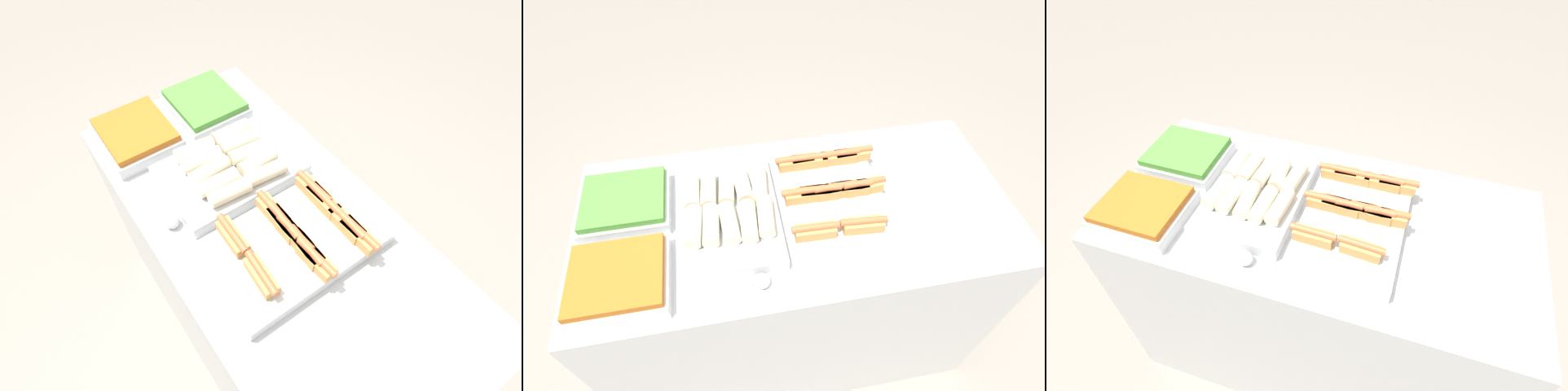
% 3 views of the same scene
% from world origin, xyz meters
% --- Properties ---
extents(ground_plane, '(12.00, 12.00, 0.00)m').
position_xyz_m(ground_plane, '(0.00, 0.00, 0.00)').
color(ground_plane, gray).
extents(counter, '(1.44, 0.69, 0.95)m').
position_xyz_m(counter, '(0.00, 0.00, 0.47)').
color(counter, silver).
rests_on(counter, ground_plane).
extents(tray_hotdogs, '(0.35, 0.52, 0.10)m').
position_xyz_m(tray_hotdogs, '(0.13, 0.01, 0.99)').
color(tray_hotdogs, silver).
rests_on(tray_hotdogs, counter).
extents(tray_wraps, '(0.31, 0.45, 0.10)m').
position_xyz_m(tray_wraps, '(-0.22, 0.00, 0.99)').
color(tray_wraps, silver).
rests_on(tray_wraps, counter).
extents(tray_side_front, '(0.28, 0.25, 0.07)m').
position_xyz_m(tray_side_front, '(-0.55, -0.19, 0.98)').
color(tray_side_front, silver).
rests_on(tray_side_front, counter).
extents(tray_side_back, '(0.28, 0.25, 0.07)m').
position_xyz_m(tray_side_back, '(-0.55, 0.10, 0.98)').
color(tray_side_back, silver).
rests_on(tray_side_back, counter).
extents(serving_spoon_near, '(0.20, 0.05, 0.05)m').
position_xyz_m(serving_spoon_near, '(-0.16, -0.26, 0.97)').
color(serving_spoon_near, silver).
rests_on(serving_spoon_near, counter).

